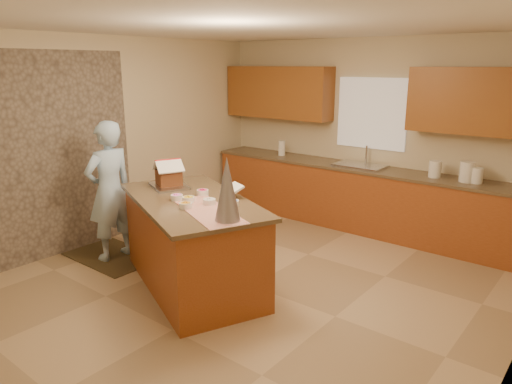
{
  "coord_description": "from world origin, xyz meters",
  "views": [
    {
      "loc": [
        2.97,
        -3.62,
        2.33
      ],
      "look_at": [
        -0.1,
        0.2,
        1.0
      ],
      "focal_mm": 33.14,
      "sensor_mm": 36.0,
      "label": 1
    }
  ],
  "objects_px": {
    "boy": "(110,191)",
    "gingerbread_house": "(169,175)",
    "tinsel_tree": "(227,189)",
    "island_base": "(193,245)"
  },
  "relations": [
    {
      "from": "tinsel_tree",
      "to": "boy",
      "type": "height_order",
      "value": "boy"
    },
    {
      "from": "tinsel_tree",
      "to": "boy",
      "type": "distance_m",
      "value": 2.14
    },
    {
      "from": "island_base",
      "to": "gingerbread_house",
      "type": "distance_m",
      "value": 0.87
    },
    {
      "from": "boy",
      "to": "gingerbread_house",
      "type": "xyz_separation_m",
      "value": [
        0.76,
        0.28,
        0.26
      ]
    },
    {
      "from": "tinsel_tree",
      "to": "boy",
      "type": "xyz_separation_m",
      "value": [
        -2.09,
        0.19,
        -0.41
      ]
    },
    {
      "from": "boy",
      "to": "island_base",
      "type": "bearing_deg",
      "value": 95.68
    },
    {
      "from": "island_base",
      "to": "gingerbread_house",
      "type": "height_order",
      "value": "gingerbread_house"
    },
    {
      "from": "gingerbread_house",
      "to": "boy",
      "type": "bearing_deg",
      "value": -159.51
    },
    {
      "from": "island_base",
      "to": "tinsel_tree",
      "type": "height_order",
      "value": "tinsel_tree"
    },
    {
      "from": "boy",
      "to": "gingerbread_house",
      "type": "bearing_deg",
      "value": 112.08
    }
  ]
}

